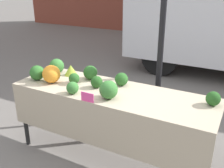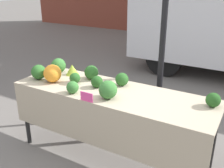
# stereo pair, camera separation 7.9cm
# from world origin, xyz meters

# --- Properties ---
(ground_plane) EXTENTS (40.00, 40.00, 0.00)m
(ground_plane) POSITION_xyz_m (0.00, 0.00, 0.00)
(ground_plane) COLOR slate
(tent_pole) EXTENTS (0.07, 0.07, 2.47)m
(tent_pole) POSITION_xyz_m (0.29, 0.67, 1.24)
(tent_pole) COLOR black
(tent_pole) RESTS_ON ground_plane
(market_table) EXTENTS (2.20, 0.70, 0.83)m
(market_table) POSITION_xyz_m (0.00, -0.06, 0.72)
(market_table) COLOR tan
(market_table) RESTS_ON ground_plane
(orange_cauliflower) EXTENTS (0.20, 0.20, 0.20)m
(orange_cauliflower) POSITION_xyz_m (-0.72, -0.11, 0.93)
(orange_cauliflower) COLOR orange
(orange_cauliflower) RESTS_ON market_table
(romanesco_head) EXTENTS (0.16, 0.16, 0.13)m
(romanesco_head) POSITION_xyz_m (-0.68, 0.20, 0.89)
(romanesco_head) COLOR #93B238
(romanesco_head) RESTS_ON market_table
(broccoli_head_0) EXTENTS (0.15, 0.15, 0.15)m
(broccoli_head_0) POSITION_xyz_m (0.02, 0.19, 0.90)
(broccoli_head_0) COLOR #285B23
(broccoli_head_0) RESTS_ON market_table
(broccoli_head_1) EXTENTS (0.17, 0.17, 0.17)m
(broccoli_head_1) POSITION_xyz_m (-0.93, -0.12, 0.92)
(broccoli_head_1) COLOR #2D6628
(broccoli_head_1) RESTS_ON market_table
(broccoli_head_2) EXTENTS (0.14, 0.14, 0.14)m
(broccoli_head_2) POSITION_xyz_m (0.99, 0.15, 0.90)
(broccoli_head_2) COLOR #23511E
(broccoli_head_2) RESTS_ON market_table
(broccoli_head_3) EXTENTS (0.19, 0.19, 0.19)m
(broccoli_head_3) POSITION_xyz_m (0.06, -0.18, 0.92)
(broccoli_head_3) COLOR #387533
(broccoli_head_3) RESTS_ON market_table
(broccoli_head_4) EXTENTS (0.16, 0.16, 0.16)m
(broccoli_head_4) POSITION_xyz_m (-0.39, 0.19, 0.91)
(broccoli_head_4) COLOR #285B23
(broccoli_head_4) RESTS_ON market_table
(broccoli_head_5) EXTENTS (0.18, 0.18, 0.18)m
(broccoli_head_5) POSITION_xyz_m (-0.88, 0.18, 0.92)
(broccoli_head_5) COLOR #387533
(broccoli_head_5) RESTS_ON market_table
(broccoli_head_6) EXTENTS (0.13, 0.13, 0.13)m
(broccoli_head_6) POSITION_xyz_m (-0.33, -0.25, 0.89)
(broccoli_head_6) COLOR #387533
(broccoli_head_6) RESTS_ON market_table
(broccoli_head_7) EXTENTS (0.12, 0.12, 0.12)m
(broccoli_head_7) POSITION_xyz_m (-0.48, -0.02, 0.89)
(broccoli_head_7) COLOR #285B23
(broccoli_head_7) RESTS_ON market_table
(broccoli_head_8) EXTENTS (0.13, 0.13, 0.13)m
(broccoli_head_8) POSITION_xyz_m (-0.19, 0.01, 0.89)
(broccoli_head_8) COLOR #23511E
(broccoli_head_8) RESTS_ON market_table
(price_sign) EXTENTS (0.14, 0.01, 0.09)m
(price_sign) POSITION_xyz_m (-0.09, -0.34, 0.88)
(price_sign) COLOR #EF4793
(price_sign) RESTS_ON market_table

